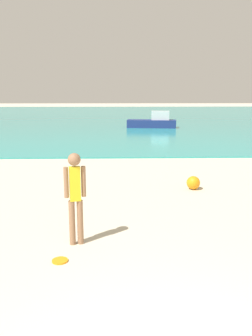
{
  "coord_description": "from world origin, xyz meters",
  "views": [
    {
      "loc": [
        -0.61,
        -2.28,
        2.61
      ],
      "look_at": [
        -0.4,
        5.36,
        0.97
      ],
      "focal_mm": 36.94,
      "sensor_mm": 36.0,
      "label": 1
    }
  ],
  "objects": [
    {
      "name": "water",
      "position": [
        0.0,
        41.79,
        0.03
      ],
      "size": [
        160.0,
        60.0,
        0.06
      ],
      "primitive_type": "cube",
      "color": "teal",
      "rests_on": "ground"
    },
    {
      "name": "person_standing",
      "position": [
        -1.33,
        3.48,
        0.93
      ],
      "size": [
        0.37,
        0.22,
        1.64
      ],
      "rotation": [
        0.0,
        0.0,
        3.37
      ],
      "color": "#936B4C",
      "rests_on": "ground"
    },
    {
      "name": "frisbee",
      "position": [
        -1.52,
        2.82,
        0.01
      ],
      "size": [
        0.26,
        0.26,
        0.03
      ],
      "primitive_type": "cylinder",
      "color": "orange",
      "rests_on": "ground"
    },
    {
      "name": "boat_near",
      "position": [
        2.29,
        24.68,
        0.5
      ],
      "size": [
        3.9,
        1.72,
        1.28
      ],
      "rotation": [
        0.0,
        0.0,
        3.0
      ],
      "color": "navy",
      "rests_on": "water"
    },
    {
      "name": "beach_ball",
      "position": [
        1.53,
        7.01,
        0.19
      ],
      "size": [
        0.38,
        0.38,
        0.38
      ],
      "primitive_type": "sphere",
      "color": "orange",
      "rests_on": "ground"
    }
  ]
}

